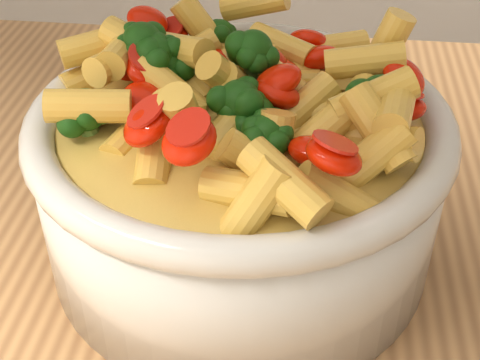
# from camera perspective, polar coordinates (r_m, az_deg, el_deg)

# --- Properties ---
(serving_bowl) EXTENTS (0.27, 0.27, 0.11)m
(serving_bowl) POSITION_cam_1_polar(r_m,az_deg,el_deg) (0.44, 0.00, 0.15)
(serving_bowl) COLOR silver
(serving_bowl) RESTS_ON table
(pasta_salad) EXTENTS (0.21, 0.21, 0.05)m
(pasta_salad) POSITION_cam_1_polar(r_m,az_deg,el_deg) (0.40, 0.00, 8.30)
(pasta_salad) COLOR #F1BC4C
(pasta_salad) RESTS_ON serving_bowl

